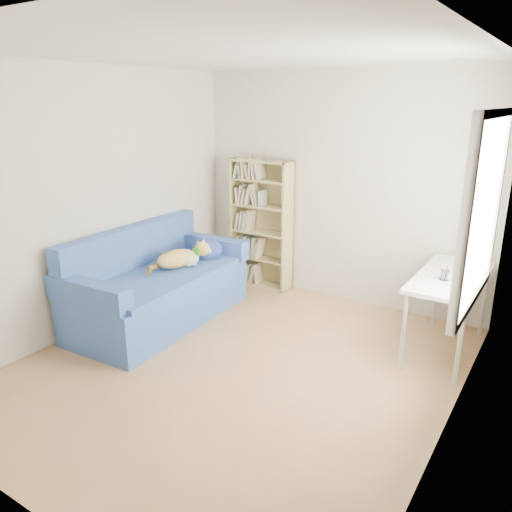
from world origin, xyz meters
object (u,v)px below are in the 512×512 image
at_px(sofa, 158,286).
at_px(pen_cup, 445,274).
at_px(bookshelf, 261,229).
at_px(desk, 450,283).

bearing_deg(sofa, pen_cup, 12.44).
height_order(bookshelf, pen_cup, bookshelf).
bearing_deg(desk, sofa, -161.55).
xyz_separation_m(bookshelf, pen_cup, (2.37, -0.72, 0.07)).
bearing_deg(sofa, desk, 15.42).
bearing_deg(desk, bookshelf, 166.93).
xyz_separation_m(desk, pen_cup, (-0.03, -0.16, 0.13)).
relative_size(bookshelf, desk, 1.30).
height_order(bookshelf, desk, bookshelf).
bearing_deg(pen_cup, bookshelf, 163.09).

